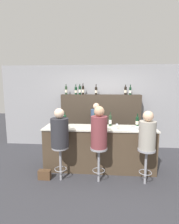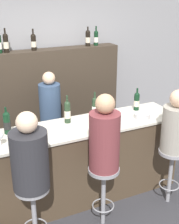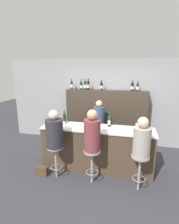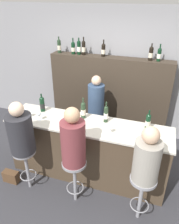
{
  "view_description": "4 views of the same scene",
  "coord_description": "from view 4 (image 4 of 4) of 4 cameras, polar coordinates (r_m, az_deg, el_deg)",
  "views": [
    {
      "loc": [
        0.1,
        -3.64,
        1.98
      ],
      "look_at": [
        -0.23,
        0.35,
        1.36
      ],
      "focal_mm": 28.0,
      "sensor_mm": 36.0,
      "label": 1
    },
    {
      "loc": [
        -1.38,
        -2.83,
        2.54
      ],
      "look_at": [
        0.1,
        0.27,
        1.18
      ],
      "focal_mm": 50.0,
      "sensor_mm": 36.0,
      "label": 2
    },
    {
      "loc": [
        0.69,
        -3.4,
        2.35
      ],
      "look_at": [
        -0.16,
        0.24,
        1.39
      ],
      "focal_mm": 28.0,
      "sensor_mm": 36.0,
      "label": 3
    },
    {
      "loc": [
        0.94,
        -2.37,
        2.78
      ],
      "look_at": [
        0.07,
        0.21,
        1.28
      ],
      "focal_mm": 35.0,
      "sensor_mm": 36.0,
      "label": 4
    }
  ],
  "objects": [
    {
      "name": "wine_bottle_backbar_1",
      "position": [
        4.5,
        -4.29,
        16.4
      ],
      "size": [
        0.08,
        0.08,
        0.31
      ],
      "color": "black",
      "rests_on": "back_bar_cabinet"
    },
    {
      "name": "wine_bottle_backbar_0",
      "position": [
        4.62,
        -7.93,
        16.72
      ],
      "size": [
        0.07,
        0.07,
        0.32
      ],
      "color": "#233823",
      "rests_on": "back_bar_cabinet"
    },
    {
      "name": "wine_bottle_counter_2",
      "position": [
        3.33,
        4.32,
        -0.47
      ],
      "size": [
        0.07,
        0.07,
        0.34
      ],
      "color": "#233823",
      "rests_on": "bar_counter"
    },
    {
      "name": "wine_bottle_counter_0",
      "position": [
        3.72,
        -12.26,
        2.08
      ],
      "size": [
        0.08,
        0.08,
        0.32
      ],
      "color": "black",
      "rests_on": "bar_counter"
    },
    {
      "name": "guest_seated_left",
      "position": [
        3.21,
        -17.6,
        -4.91
      ],
      "size": [
        0.36,
        0.36,
        0.79
      ],
      "color": "#28282D",
      "rests_on": "bar_stool_left"
    },
    {
      "name": "ground_plane",
      "position": [
        3.77,
        -2.16,
        -18.64
      ],
      "size": [
        16.0,
        16.0,
        0.0
      ],
      "primitive_type": "plane",
      "color": "#333338"
    },
    {
      "name": "bar_stool_right",
      "position": [
        3.05,
        13.57,
        -18.74
      ],
      "size": [
        0.34,
        0.34,
        0.74
      ],
      "color": "gray",
      "rests_on": "ground_plane"
    },
    {
      "name": "bar_stool_left",
      "position": [
        3.5,
        -16.37,
        -11.79
      ],
      "size": [
        0.34,
        0.34,
        0.74
      ],
      "color": "gray",
      "rests_on": "ground_plane"
    },
    {
      "name": "handbag",
      "position": [
        3.98,
        -19.79,
        -15.57
      ],
      "size": [
        0.26,
        0.12,
        0.2
      ],
      "color": "#513823",
      "rests_on": "ground_plane"
    },
    {
      "name": "wine_glass_0",
      "position": [
        3.58,
        -16.26,
        0.21
      ],
      "size": [
        0.08,
        0.08,
        0.16
      ],
      "color": "silver",
      "rests_on": "bar_counter"
    },
    {
      "name": "wine_bottle_counter_1",
      "position": [
        3.43,
        -1.65,
        0.52
      ],
      "size": [
        0.08,
        0.08,
        0.35
      ],
      "color": "#233823",
      "rests_on": "bar_counter"
    },
    {
      "name": "back_bar_cabinet",
      "position": [
        4.59,
        4.98,
        3.81
      ],
      "size": [
        2.41,
        0.28,
        1.7
      ],
      "color": "#382D23",
      "rests_on": "ground_plane"
    },
    {
      "name": "wine_bottle_backbar_3",
      "position": [
        4.42,
        -1.55,
        16.46
      ],
      "size": [
        0.07,
        0.07,
        0.34
      ],
      "color": "black",
      "rests_on": "back_bar_cabinet"
    },
    {
      "name": "wine_bottle_backbar_4",
      "position": [
        4.3,
        3.65,
        15.89
      ],
      "size": [
        0.08,
        0.08,
        0.31
      ],
      "color": "black",
      "rests_on": "back_bar_cabinet"
    },
    {
      "name": "guest_seated_right",
      "position": [
        2.71,
        14.78,
        -11.59
      ],
      "size": [
        0.32,
        0.32,
        0.76
      ],
      "color": "gray",
      "rests_on": "bar_stool_right"
    },
    {
      "name": "bartender",
      "position": [
        4.22,
        1.65,
        -0.87
      ],
      "size": [
        0.3,
        0.3,
        1.49
      ],
      "color": "#334766",
      "rests_on": "ground_plane"
    },
    {
      "name": "wine_bottle_backbar_2",
      "position": [
        4.45,
        -2.78,
        16.51
      ],
      "size": [
        0.07,
        0.07,
        0.32
      ],
      "color": "black",
      "rests_on": "back_bar_cabinet"
    },
    {
      "name": "metal_bowl",
      "position": [
        3.1,
        12.75,
        -6.08
      ],
      "size": [
        0.2,
        0.2,
        0.06
      ],
      "color": "#B7B7BC",
      "rests_on": "bar_counter"
    },
    {
      "name": "wall_back",
      "position": [
        4.62,
        5.91,
        10.01
      ],
      "size": [
        6.4,
        0.05,
        2.6
      ],
      "color": "gray",
      "rests_on": "ground_plane"
    },
    {
      "name": "wine_glass_2",
      "position": [
        3.1,
        5.45,
        -4.13
      ],
      "size": [
        0.06,
        0.06,
        0.12
      ],
      "color": "silver",
      "rests_on": "bar_counter"
    },
    {
      "name": "wine_bottle_backbar_5",
      "position": [
        4.17,
        15.75,
        14.54
      ],
      "size": [
        0.08,
        0.08,
        0.3
      ],
      "color": "black",
      "rests_on": "back_bar_cabinet"
    },
    {
      "name": "wine_bottle_counter_3",
      "position": [
        3.27,
        15.04,
        -2.37
      ],
      "size": [
        0.07,
        0.07,
        0.3
      ],
      "color": "black",
      "rests_on": "bar_counter"
    },
    {
      "name": "guest_seated_middle",
      "position": [
        2.84,
        -4.31,
        -7.41
      ],
      "size": [
        0.33,
        0.33,
        0.84
      ],
      "color": "brown",
      "rests_on": "bar_stool_middle"
    },
    {
      "name": "bar_counter",
      "position": [
        3.63,
        -0.65,
        -9.9
      ],
      "size": [
        2.57,
        0.64,
        1.01
      ],
      "color": "#473828",
      "rests_on": "ground_plane"
    },
    {
      "name": "bar_stool_middle",
      "position": [
        3.19,
        -3.95,
        -15.22
      ],
      "size": [
        0.34,
        0.34,
        0.74
      ],
      "color": "gray",
      "rests_on": "ground_plane"
    },
    {
      "name": "wine_bottle_backbar_6",
      "position": [
        4.17,
        17.75,
        14.16
      ],
      "size": [
        0.07,
        0.07,
        0.3
      ],
      "color": "black",
      "rests_on": "back_bar_cabinet"
    },
    {
      "name": "wine_glass_1",
      "position": [
        3.48,
        -13.08,
        -0.61
      ],
      "size": [
        0.07,
        0.07,
        0.14
      ],
      "color": "silver",
      "rests_on": "bar_counter"
    }
  ]
}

